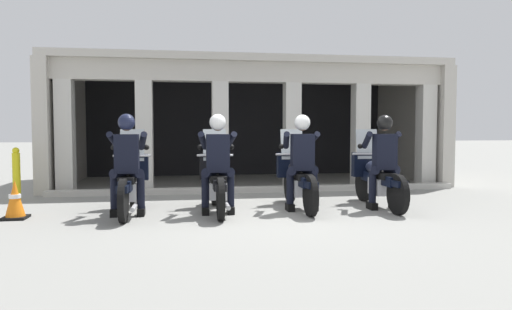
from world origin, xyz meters
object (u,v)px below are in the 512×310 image
(police_officer_far_left, at_px, (127,156))
(motorcycle_center_left, at_px, (217,181))
(police_officer_center_left, at_px, (218,155))
(police_officer_far_right, at_px, (384,154))
(motorcycle_center_right, at_px, (298,179))
(traffic_cone_flank, at_px, (15,200))
(motorcycle_far_left, at_px, (130,182))
(bollard_kerbside, at_px, (16,174))
(motorcycle_far_right, at_px, (377,178))
(police_officer_center_right, at_px, (302,154))

(police_officer_far_left, xyz_separation_m, motorcycle_center_left, (1.40, 0.23, -0.44))
(police_officer_center_left, bearing_deg, police_officer_far_right, -12.04)
(motorcycle_center_right, xyz_separation_m, police_officer_far_right, (1.39, -0.36, 0.44))
(motorcycle_center_left, height_order, traffic_cone_flank, motorcycle_center_left)
(police_officer_center_left, distance_m, police_officer_far_right, 2.79)
(motorcycle_far_left, bearing_deg, motorcycle_center_right, -8.84)
(bollard_kerbside, bearing_deg, motorcycle_far_right, -14.78)
(motorcycle_far_left, xyz_separation_m, police_officer_center_right, (2.79, -0.23, 0.44))
(police_officer_center_right, bearing_deg, police_officer_center_left, 172.56)
(motorcycle_center_left, distance_m, motorcycle_far_right, 2.79)
(motorcycle_far_right, relative_size, bollard_kerbside, 2.03)
(police_officer_far_right, height_order, traffic_cone_flank, police_officer_far_right)
(police_officer_center_right, bearing_deg, police_officer_far_left, 169.35)
(traffic_cone_flank, bearing_deg, motorcycle_far_right, 2.38)
(motorcycle_center_left, bearing_deg, bollard_kerbside, 142.17)
(police_officer_far_right, height_order, bollard_kerbside, police_officer_far_right)
(police_officer_far_left, relative_size, police_officer_far_right, 1.00)
(motorcycle_center_left, xyz_separation_m, police_officer_far_right, (2.79, -0.26, 0.44))
(police_officer_far_right, bearing_deg, motorcycle_center_right, 154.44)
(motorcycle_center_right, distance_m, police_officer_far_right, 1.51)
(police_officer_far_right, bearing_deg, bollard_kerbside, 151.88)
(police_officer_center_left, bearing_deg, motorcycle_center_right, 2.95)
(police_officer_far_left, bearing_deg, motorcycle_far_right, -6.39)
(motorcycle_center_right, bearing_deg, police_officer_center_left, -176.20)
(motorcycle_far_left, relative_size, motorcycle_far_right, 1.00)
(bollard_kerbside, bearing_deg, police_officer_far_left, -40.79)
(motorcycle_center_left, height_order, police_officer_center_right, police_officer_center_right)
(motorcycle_center_left, relative_size, motorcycle_far_right, 1.00)
(motorcycle_center_left, bearing_deg, police_officer_center_left, -102.84)
(motorcycle_far_left, bearing_deg, police_officer_far_right, -14.15)
(police_officer_center_right, height_order, traffic_cone_flank, police_officer_center_right)
(motorcycle_far_left, relative_size, police_officer_far_right, 1.29)
(police_officer_center_right, height_order, motorcycle_far_right, police_officer_center_right)
(motorcycle_far_left, xyz_separation_m, motorcycle_center_left, (1.40, -0.05, 0.00))
(police_officer_far_left, bearing_deg, motorcycle_center_right, -3.06)
(police_officer_center_left, xyz_separation_m, traffic_cone_flank, (-3.04, 0.07, -0.65))
(motorcycle_center_right, height_order, traffic_cone_flank, motorcycle_center_right)
(traffic_cone_flank, bearing_deg, police_officer_center_right, 0.47)
(police_officer_center_right, bearing_deg, bollard_kerbside, 147.61)
(motorcycle_center_right, relative_size, police_officer_center_right, 1.29)
(motorcycle_far_left, distance_m, traffic_cone_flank, 1.68)
(police_officer_center_right, xyz_separation_m, police_officer_far_right, (1.40, -0.08, 0.00))
(police_officer_center_right, xyz_separation_m, traffic_cone_flank, (-4.43, -0.04, -0.65))
(police_officer_far_left, distance_m, police_officer_far_right, 4.19)
(motorcycle_far_right, bearing_deg, police_officer_far_right, -101.27)
(police_officer_far_left, bearing_deg, police_officer_center_right, -8.84)
(police_officer_center_right, height_order, police_officer_far_right, same)
(police_officer_far_left, relative_size, traffic_cone_flank, 2.69)
(motorcycle_far_left, distance_m, police_officer_center_left, 1.50)
(police_officer_far_left, height_order, police_officer_far_right, same)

